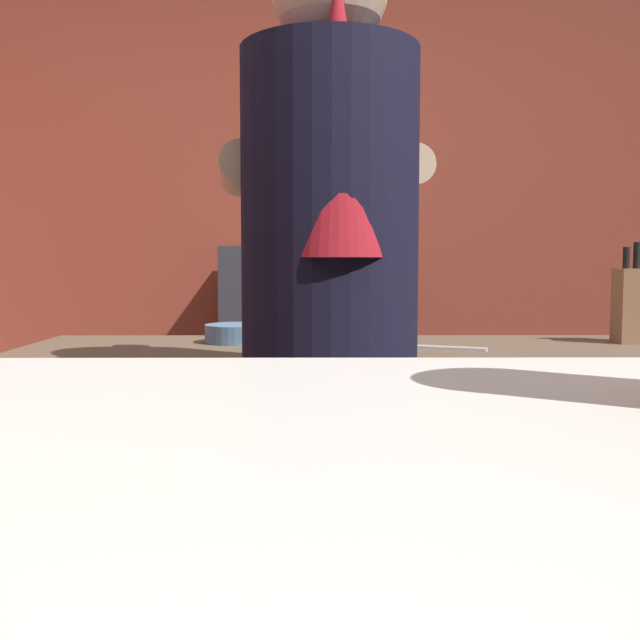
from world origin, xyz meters
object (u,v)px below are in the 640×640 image
bartender (330,321)px  mixing_bowl (238,333)px  chefs_knife (438,348)px  bottle_vinegar (334,229)px  bottle_hot_sauce (360,225)px  knife_block (635,304)px

bartender → mixing_bowl: bartender is taller
bartender → mixing_bowl: 0.62m
mixing_bowl → chefs_knife: mixing_bowl is taller
mixing_bowl → chefs_knife: bearing=-16.9°
bartender → mixing_bowl: (-0.24, 0.56, -0.08)m
mixing_bowl → bottle_vinegar: (0.29, 1.20, 0.33)m
mixing_bowl → chefs_knife: size_ratio=0.75×
chefs_knife → bottle_hot_sauce: size_ratio=0.98×
mixing_bowl → bartender: bearing=-67.1°
bartender → bottle_vinegar: bartender is taller
bottle_vinegar → bottle_hot_sauce: (0.11, 0.03, 0.02)m
bartender → mixing_bowl: size_ratio=9.75×
chefs_knife → mixing_bowl: bearing=-174.7°
knife_block → mixing_bowl: 1.07m
knife_block → bottle_vinegar: bearing=122.7°
bottle_hot_sauce → bottle_vinegar: bearing=-165.1°
bartender → bottle_vinegar: (0.05, 1.76, 0.25)m
chefs_knife → bottle_vinegar: (-0.23, 1.35, 0.35)m
chefs_knife → bottle_hot_sauce: bottle_hot_sauce is taller
bottle_vinegar → bottle_hot_sauce: bearing=14.9°
chefs_knife → bottle_hot_sauce: 1.44m
knife_block → mixing_bowl: size_ratio=1.51×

